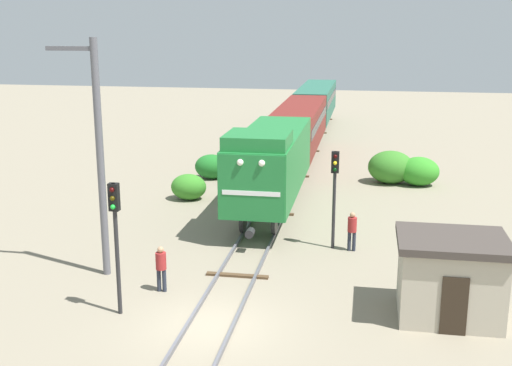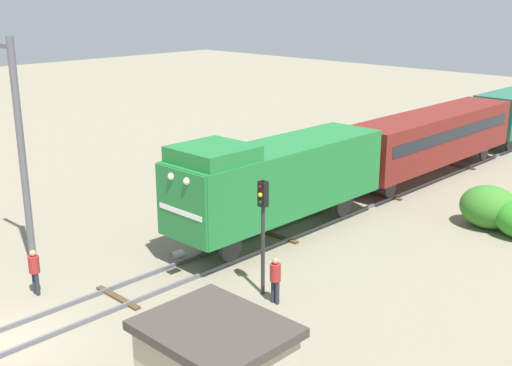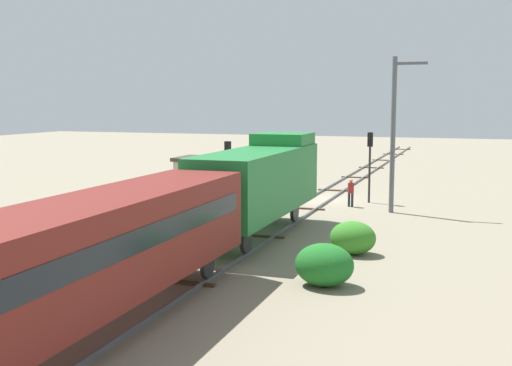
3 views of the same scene
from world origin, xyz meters
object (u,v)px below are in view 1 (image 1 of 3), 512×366
Objects in this scene: locomotive at (270,161)px; passenger_car_leading at (299,125)px; traffic_signal_near at (115,225)px; relay_hut at (450,277)px; passenger_car_trailing at (316,100)px; catenary_mast at (99,154)px; traffic_signal_mid at (335,182)px; worker_by_signal at (352,228)px; worker_near_track at (161,265)px.

locomotive reaches higher than passenger_car_leading.
passenger_car_leading is 25.65m from traffic_signal_near.
traffic_signal_near is 10.96m from relay_hut.
passenger_car_trailing is at bearing 90.00° from passenger_car_leading.
passenger_car_trailing is at bearing 82.18° from catenary_mast.
passenger_car_trailing is at bearing 95.99° from traffic_signal_mid.
passenger_car_trailing is (0.00, 27.94, -0.25)m from locomotive.
traffic_signal_mid is at bearing -52.21° from worker_by_signal.
locomotive reaches higher than passenger_car_trailing.
locomotive is at bearing -90.00° from passenger_car_leading.
catenary_mast is (-9.26, -4.22, 3.71)m from worker_by_signal.
passenger_car_leading reaches higher than worker_by_signal.
traffic_signal_near is 2.63× the size of worker_by_signal.
traffic_signal_near is at bearing -171.24° from relay_hut.
worker_near_track is 4.72m from catenary_mast.
worker_by_signal is (4.20, -18.00, -1.53)m from passenger_car_leading.
passenger_car_trailing is 32.91m from worker_by_signal.
catenary_mast reaches higher than worker_near_track.
worker_by_signal is 0.49× the size of relay_hut.
passenger_car_trailing is at bearing 85.43° from traffic_signal_near.
locomotive is 10.55m from worker_near_track.
relay_hut is at bearing -54.35° from locomotive.
worker_near_track is 0.49× the size of relay_hut.
traffic_signal_mid is 7.43m from relay_hut.
locomotive reaches higher than traffic_signal_mid.
traffic_signal_mid reaches higher than worker_by_signal.
worker_near_track is at bearing -95.84° from passenger_car_leading.
passenger_car_leading reaches higher than relay_hut.
relay_hut is (10.70, 1.65, -1.70)m from traffic_signal_near.
locomotive is 1.30× the size of catenary_mast.
traffic_signal_mid is at bearing -84.01° from passenger_car_trailing.
traffic_signal_mid reaches higher than passenger_car_trailing.
catenary_mast is (-5.06, -36.83, 2.18)m from passenger_car_trailing.
relay_hut is at bearing -78.95° from passenger_car_trailing.
catenary_mast is (-1.86, 3.22, 1.61)m from traffic_signal_near.
passenger_car_leading is at bearing -90.00° from passenger_car_trailing.
catenary_mast is at bearing -12.98° from worker_by_signal.
traffic_signal_near is 1.28× the size of relay_hut.
catenary_mast is 13.08m from relay_hut.
passenger_car_trailing is 39.13m from relay_hut.
traffic_signal_near is 0.50× the size of catenary_mast.
locomotive is 6.82× the size of worker_near_track.
traffic_signal_near reaches higher than passenger_car_leading.
catenary_mast reaches higher than worker_by_signal.
worker_near_track is at bearing -24.79° from catenary_mast.
traffic_signal_near reaches higher than worker_by_signal.
traffic_signal_mid is (3.40, -17.79, 0.41)m from passenger_car_leading.
catenary_mast is (-8.46, -4.43, 1.77)m from traffic_signal_mid.
worker_by_signal is (4.20, -4.67, -1.78)m from locomotive.
traffic_signal_near is 2.63× the size of worker_near_track.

